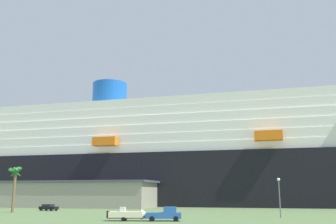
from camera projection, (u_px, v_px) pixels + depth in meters
name	position (u px, v px, depth m)	size (l,w,h in m)	color
ground_plane	(168.00, 208.00, 108.07)	(600.00, 600.00, 0.00)	#567042
cruise_ship	(200.00, 162.00, 133.75)	(264.80, 41.28, 54.88)	black
terminal_building	(87.00, 194.00, 119.58)	(46.52, 27.96, 7.79)	gray
pickup_truck	(165.00, 214.00, 60.16)	(5.89, 3.17, 2.20)	#2659A5
small_boat_on_trailer	(130.00, 215.00, 60.37)	(7.50, 3.03, 2.15)	#595960
palm_tree	(15.00, 176.00, 86.16)	(3.26, 3.35, 10.18)	brown
street_lamp	(279.00, 191.00, 68.26)	(0.56, 0.56, 7.02)	slate
parked_car_black_coupe	(49.00, 207.00, 93.04)	(4.84, 2.64, 1.58)	black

